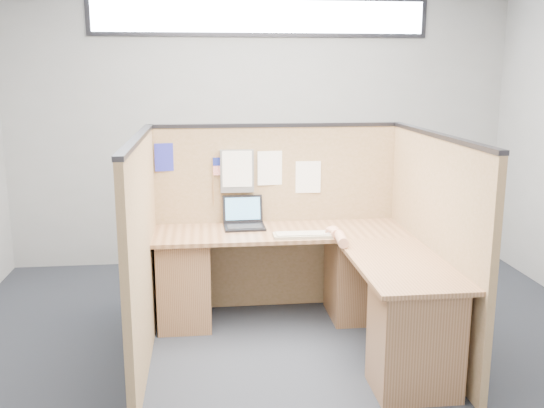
{
  "coord_description": "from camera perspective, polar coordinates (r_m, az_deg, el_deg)",
  "views": [
    {
      "loc": [
        -0.58,
        -3.82,
        1.94
      ],
      "look_at": [
        -0.09,
        0.5,
        0.98
      ],
      "focal_mm": 40.0,
      "sensor_mm": 36.0,
      "label": 1
    }
  ],
  "objects": [
    {
      "name": "blue_poster",
      "position": [
        4.85,
        -10.01,
        4.36
      ],
      "size": [
        0.16,
        0.02,
        0.22
      ],
      "primitive_type": "cube",
      "rotation": [
        0.0,
        0.0,
        0.13
      ],
      "color": "#212597",
      "rests_on": "cubicle_partitions"
    },
    {
      "name": "laptop",
      "position": [
        4.81,
        -2.66,
        -1.45
      ],
      "size": [
        0.33,
        0.31,
        0.23
      ],
      "rotation": [
        0.0,
        0.0,
        0.03
      ],
      "color": "black",
      "rests_on": "l_desk"
    },
    {
      "name": "paper_left",
      "position": [
        4.88,
        -0.11,
        3.4
      ],
      "size": [
        0.22,
        0.02,
        0.28
      ],
      "primitive_type": "cube",
      "rotation": [
        0.0,
        0.0,
        0.09
      ],
      "color": "white",
      "rests_on": "cubicle_partitions"
    },
    {
      "name": "wall_back",
      "position": [
        6.12,
        -1.04,
        7.38
      ],
      "size": [
        5.0,
        0.0,
        5.0
      ],
      "primitive_type": "plane",
      "rotation": [
        1.57,
        0.0,
        0.0
      ],
      "color": "#939597",
      "rests_on": "floor"
    },
    {
      "name": "mouse",
      "position": [
        4.56,
        5.75,
        -2.73
      ],
      "size": [
        0.12,
        0.08,
        0.05
      ],
      "primitive_type": "ellipsoid",
      "rotation": [
        0.0,
        0.0,
        0.06
      ],
      "color": "silver",
      "rests_on": "l_desk"
    },
    {
      "name": "cubicle_partitions",
      "position": [
        4.44,
        1.23,
        -2.86
      ],
      "size": [
        2.06,
        1.83,
        1.53
      ],
      "color": "olive",
      "rests_on": "floor"
    },
    {
      "name": "keyboard",
      "position": [
        4.52,
        3.01,
        -2.93
      ],
      "size": [
        0.46,
        0.16,
        0.03
      ],
      "rotation": [
        0.0,
        0.0,
        -0.02
      ],
      "color": "gray",
      "rests_on": "l_desk"
    },
    {
      "name": "clerestory_window",
      "position": [
        6.1,
        -1.06,
        17.24
      ],
      "size": [
        3.3,
        0.04,
        0.38
      ],
      "color": "#232328",
      "rests_on": "wall_back"
    },
    {
      "name": "file_holder",
      "position": [
        4.83,
        -3.31,
        3.13
      ],
      "size": [
        0.27,
        0.05,
        0.34
      ],
      "color": "slate",
      "rests_on": "cubicle_partitions"
    },
    {
      "name": "paper_right",
      "position": [
        4.94,
        3.42,
        2.54
      ],
      "size": [
        0.2,
        0.01,
        0.26
      ],
      "primitive_type": "cube",
      "rotation": [
        0.0,
        0.0,
        -0.04
      ],
      "color": "white",
      "rests_on": "cubicle_partitions"
    },
    {
      "name": "floor",
      "position": [
        4.33,
        1.96,
        -14.23
      ],
      "size": [
        5.0,
        5.0,
        0.0
      ],
      "primitive_type": "plane",
      "color": "black",
      "rests_on": "ground"
    },
    {
      "name": "american_flag",
      "position": [
        4.84,
        -4.6,
        3.39
      ],
      "size": [
        0.22,
        0.01,
        0.38
      ],
      "color": "olive",
      "rests_on": "cubicle_partitions"
    },
    {
      "name": "hand_forearm",
      "position": [
        4.42,
        6.28,
        -3.01
      ],
      "size": [
        0.11,
        0.4,
        0.08
      ],
      "color": "tan",
      "rests_on": "l_desk"
    },
    {
      "name": "wall_front",
      "position": [
        1.76,
        13.13,
        -5.85
      ],
      "size": [
        5.0,
        0.0,
        5.0
      ],
      "primitive_type": "plane",
      "rotation": [
        -1.57,
        0.0,
        0.0
      ],
      "color": "#939597",
      "rests_on": "floor"
    },
    {
      "name": "l_desk",
      "position": [
        4.45,
        3.82,
        -7.92
      ],
      "size": [
        1.95,
        1.75,
        0.73
      ],
      "color": "brown",
      "rests_on": "floor"
    }
  ]
}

